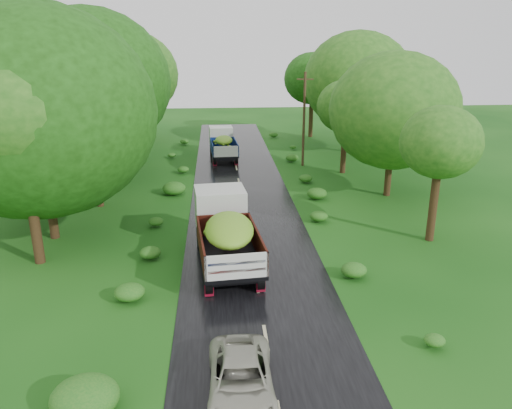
{
  "coord_description": "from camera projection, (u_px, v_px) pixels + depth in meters",
  "views": [
    {
      "loc": [
        -1.56,
        -15.02,
        10.05
      ],
      "look_at": [
        0.43,
        9.65,
        1.7
      ],
      "focal_mm": 35.0,
      "sensor_mm": 36.0,
      "label": 1
    }
  ],
  "objects": [
    {
      "name": "car",
      "position": [
        241.0,
        379.0,
        14.49
      ],
      "size": [
        1.96,
        4.15,
        1.15
      ],
      "primitive_type": "imported",
      "rotation": [
        0.0,
        0.0,
        -0.01
      ],
      "color": "#AAA997",
      "rests_on": "road"
    },
    {
      "name": "trees_left",
      "position": [
        92.0,
        89.0,
        34.61
      ],
      "size": [
        6.1,
        32.95,
        9.15
      ],
      "color": "black",
      "rests_on": "ground"
    },
    {
      "name": "ground",
      "position": [
        266.0,
        338.0,
        17.52
      ],
      "size": [
        120.0,
        120.0,
        0.0
      ],
      "primitive_type": "plane",
      "color": "#0F3F0D",
      "rests_on": "ground"
    },
    {
      "name": "shrubs",
      "position": [
        243.0,
        203.0,
        30.63
      ],
      "size": [
        11.9,
        44.0,
        0.7
      ],
      "color": "#165D19",
      "rests_on": "ground"
    },
    {
      "name": "road",
      "position": [
        255.0,
        274.0,
        22.24
      ],
      "size": [
        6.5,
        80.0,
        0.02
      ],
      "primitive_type": "cube",
      "color": "black",
      "rests_on": "ground"
    },
    {
      "name": "truck_near",
      "position": [
        225.0,
        229.0,
        22.91
      ],
      "size": [
        3.13,
        7.23,
        2.96
      ],
      "rotation": [
        0.0,
        0.0,
        0.09
      ],
      "color": "black",
      "rests_on": "ground"
    },
    {
      "name": "road_lines",
      "position": [
        253.0,
        264.0,
        23.18
      ],
      "size": [
        0.12,
        69.6,
        0.0
      ],
      "color": "#BFB78C",
      "rests_on": "road"
    },
    {
      "name": "trees_right",
      "position": [
        360.0,
        94.0,
        38.85
      ],
      "size": [
        6.41,
        31.5,
        8.34
      ],
      "color": "black",
      "rests_on": "ground"
    },
    {
      "name": "utility_pole",
      "position": [
        304.0,
        119.0,
        39.71
      ],
      "size": [
        1.31,
        0.26,
        7.47
      ],
      "rotation": [
        0.0,
        0.0,
        -0.13
      ],
      "color": "#382616",
      "rests_on": "ground"
    },
    {
      "name": "truck_far",
      "position": [
        223.0,
        143.0,
        42.91
      ],
      "size": [
        2.44,
        5.97,
        2.46
      ],
      "rotation": [
        0.0,
        0.0,
        0.07
      ],
      "color": "black",
      "rests_on": "ground"
    }
  ]
}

